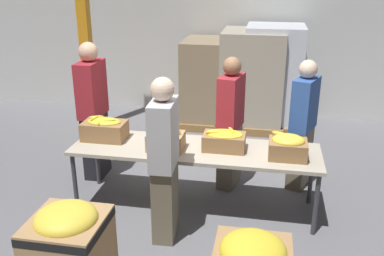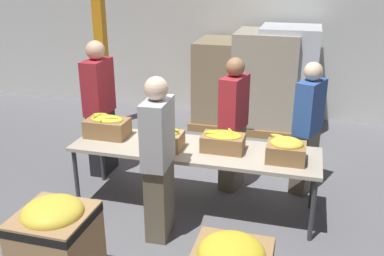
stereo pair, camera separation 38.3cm
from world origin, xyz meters
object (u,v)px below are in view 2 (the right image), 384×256
(banana_box_0, at_px, (107,126))
(volunteer_3, at_px, (158,161))
(volunteer_2, at_px, (100,110))
(support_pillar, at_px, (98,9))
(volunteer_1, at_px, (233,125))
(banana_box_1, at_px, (165,138))
(volunteer_0, at_px, (307,130))
(pallet_stack_0, at_px, (228,84))
(sorting_table, at_px, (194,152))
(pallet_stack_1, at_px, (266,82))
(donation_bin_0, at_px, (57,245))
(pallet_stack_2, at_px, (287,80))
(banana_box_2, at_px, (223,141))
(banana_box_3, at_px, (286,149))

(banana_box_0, height_order, volunteer_3, volunteer_3)
(volunteer_2, distance_m, support_pillar, 2.15)
(banana_box_0, xyz_separation_m, volunteer_1, (1.41, 0.54, -0.05))
(banana_box_1, relative_size, volunteer_0, 0.24)
(volunteer_3, distance_m, pallet_stack_0, 3.54)
(sorting_table, bearing_deg, volunteer_0, 31.95)
(support_pillar, distance_m, pallet_stack_1, 3.01)
(volunteer_3, xyz_separation_m, donation_bin_0, (-0.54, -1.02, -0.38))
(sorting_table, distance_m, pallet_stack_2, 3.06)
(sorting_table, height_order, pallet_stack_2, pallet_stack_2)
(banana_box_0, xyz_separation_m, pallet_stack_1, (1.57, 2.83, -0.06))
(volunteer_1, relative_size, pallet_stack_0, 1.12)
(volunteer_1, bearing_deg, sorting_table, -16.21)
(banana_box_1, relative_size, donation_bin_0, 0.45)
(pallet_stack_1, bearing_deg, banana_box_1, -104.83)
(banana_box_1, height_order, support_pillar, support_pillar)
(volunteer_3, bearing_deg, sorting_table, -19.93)
(volunteer_0, distance_m, pallet_stack_2, 2.22)
(banana_box_2, distance_m, pallet_stack_1, 2.88)
(volunteer_2, bearing_deg, pallet_stack_1, 140.86)
(banana_box_2, relative_size, banana_box_3, 1.16)
(banana_box_1, relative_size, banana_box_2, 0.86)
(sorting_table, distance_m, volunteer_3, 0.67)
(banana_box_2, height_order, volunteer_3, volunteer_3)
(banana_box_2, distance_m, banana_box_3, 0.69)
(banana_box_1, height_order, donation_bin_0, banana_box_1)
(pallet_stack_2, bearing_deg, banana_box_2, -99.81)
(pallet_stack_1, bearing_deg, volunteer_0, -71.28)
(sorting_table, distance_m, support_pillar, 3.41)
(donation_bin_0, distance_m, pallet_stack_0, 4.61)
(pallet_stack_2, bearing_deg, banana_box_0, -123.62)
(banana_box_1, relative_size, pallet_stack_0, 0.27)
(banana_box_2, distance_m, volunteer_0, 1.15)
(donation_bin_0, bearing_deg, pallet_stack_1, 74.95)
(sorting_table, relative_size, volunteer_3, 1.63)
(banana_box_0, bearing_deg, volunteer_1, 21.06)
(pallet_stack_0, bearing_deg, pallet_stack_2, 1.52)
(volunteer_0, height_order, volunteer_1, volunteer_1)
(volunteer_0, relative_size, donation_bin_0, 1.85)
(banana_box_0, height_order, pallet_stack_2, pallet_stack_2)
(banana_box_1, bearing_deg, pallet_stack_1, 75.17)
(banana_box_2, xyz_separation_m, volunteer_2, (-1.75, 0.55, 0.03))
(donation_bin_0, bearing_deg, pallet_stack_2, 71.16)
(banana_box_1, bearing_deg, volunteer_2, 149.29)
(banana_box_1, height_order, pallet_stack_0, pallet_stack_0)
(banana_box_0, height_order, banana_box_3, banana_box_0)
(volunteer_0, bearing_deg, donation_bin_0, -17.82)
(sorting_table, xyz_separation_m, volunteer_1, (0.33, 0.61, 0.13))
(banana_box_0, bearing_deg, support_pillar, 117.35)
(banana_box_0, height_order, volunteer_2, volunteer_2)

